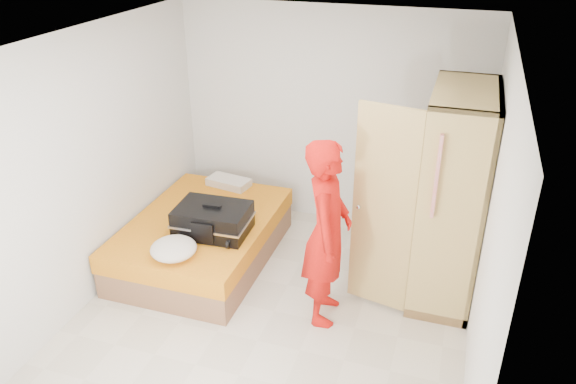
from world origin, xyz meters
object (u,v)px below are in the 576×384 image
(suitcase, at_px, (213,220))
(round_cushion, at_px, (174,249))
(wardrobe, at_px, (446,203))
(person, at_px, (327,233))
(bed, at_px, (203,239))

(suitcase, xyz_separation_m, round_cushion, (-0.17, -0.53, -0.06))
(wardrobe, bearing_deg, person, -143.22)
(bed, distance_m, person, 1.73)
(wardrobe, distance_m, person, 1.23)
(suitcase, height_order, round_cushion, suitcase)
(wardrobe, xyz_separation_m, suitcase, (-2.26, -0.43, -0.35))
(wardrobe, relative_size, person, 1.17)
(suitcase, bearing_deg, wardrobe, 8.06)
(wardrobe, bearing_deg, round_cushion, -158.38)
(bed, bearing_deg, wardrobe, 5.01)
(suitcase, relative_size, round_cushion, 1.73)
(bed, xyz_separation_m, wardrobe, (2.50, 0.22, 0.75))
(bed, distance_m, wardrobe, 2.62)
(person, distance_m, round_cushion, 1.50)
(bed, relative_size, suitcase, 2.61)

